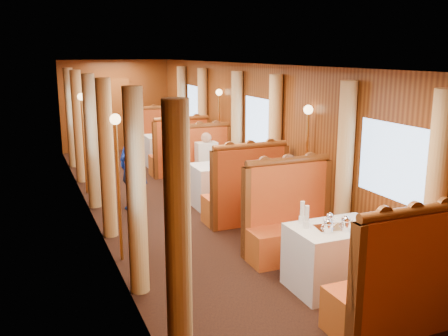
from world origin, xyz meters
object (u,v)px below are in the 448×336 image
table_far (168,150)px  tea_tray (331,228)px  rose_vase_far (166,128)px  steward (133,161)px  teapot_left (328,228)px  fruit_plate (367,225)px  passenger (207,157)px  banquette_mid_fwd (246,197)px  rose_vase_mid (221,155)px  teapot_right (346,225)px  banquette_near_fwd (396,291)px  banquette_near_aft (292,226)px  table_near (335,257)px  table_mid (222,185)px  banquette_far_aft (157,142)px  teapot_back (330,221)px  banquette_far_fwd (180,156)px  banquette_mid_aft (203,170)px

table_far → tea_tray: (-0.10, -7.02, 0.38)m
rose_vase_far → steward: bearing=-115.0°
teapot_left → fruit_plate: bearing=9.6°
steward → passenger: (1.52, 0.47, -0.14)m
fruit_plate → passenger: 4.39m
banquette_mid_fwd → rose_vase_mid: banquette_mid_fwd is taller
teapot_right → passenger: 4.41m
banquette_near_fwd → rose_vase_far: (-0.01, 8.04, 0.50)m
banquette_near_aft → tea_tray: banquette_near_aft is taller
banquette_mid_fwd → tea_tray: banquette_mid_fwd is taller
rose_vase_mid → banquette_near_fwd: bearing=-90.0°
table_near → table_mid: same height
table_mid → passenger: size_ratio=1.38×
banquette_far_aft → rose_vase_mid: bearing=-90.0°
teapot_left → steward: size_ratio=0.08×
table_mid → banquette_far_aft: 4.51m
banquette_near_aft → table_mid: bearing=90.0°
steward → teapot_back: bearing=0.3°
teapot_back → rose_vase_far: rose_vase_far is taller
teapot_right → passenger: bearing=82.7°
banquette_far_fwd → teapot_left: (-0.22, -6.12, 0.39)m
passenger → banquette_mid_fwd: bearing=-90.0°
fruit_plate → steward: 4.32m
table_near → banquette_mid_aft: bearing=90.0°
rose_vase_far → table_far: bearing=-67.3°
table_near → teapot_right: teapot_right is taller
teapot_right → tea_tray: bearing=119.8°
banquette_mid_fwd → rose_vase_mid: bearing=90.2°
rose_vase_mid → steward: size_ratio=0.20×
teapot_left → fruit_plate: 0.53m
fruit_plate → tea_tray: bearing=166.0°
teapot_left → teapot_back: 0.25m
table_far → passenger: size_ratio=1.38×
banquette_near_fwd → tea_tray: banquette_near_fwd is taller
rose_vase_mid → passenger: size_ratio=0.47×
banquette_far_aft → passenger: bearing=-90.0°
teapot_back → steward: steward is taller
teapot_right → steward: bearing=103.8°
tea_tray → teapot_back: (0.04, 0.09, 0.05)m
table_far → fruit_plate: (0.31, -7.12, 0.39)m
passenger → teapot_right: bearing=-90.0°
banquette_mid_fwd → tea_tray: size_ratio=3.94×
table_mid → banquette_far_fwd: size_ratio=0.78×
rose_vase_far → passenger: 2.77m
tea_tray → table_mid: bearing=88.4°
rose_vase_mid → table_far: bearing=89.9°
banquette_far_aft → rose_vase_mid: banquette_far_aft is taller
table_mid → passenger: 0.84m
banquette_mid_aft → tea_tray: banquette_mid_aft is taller
fruit_plate → banquette_mid_fwd: bearing=96.8°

